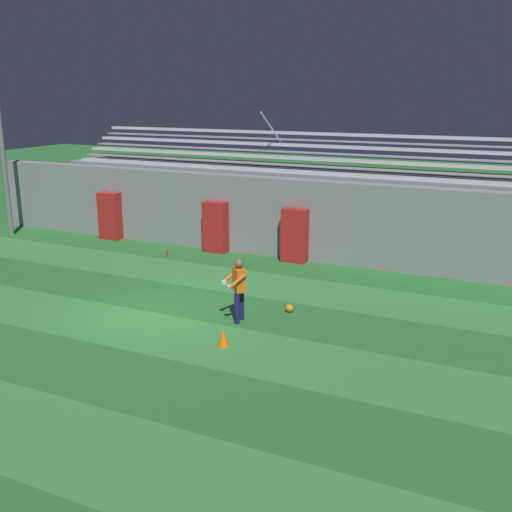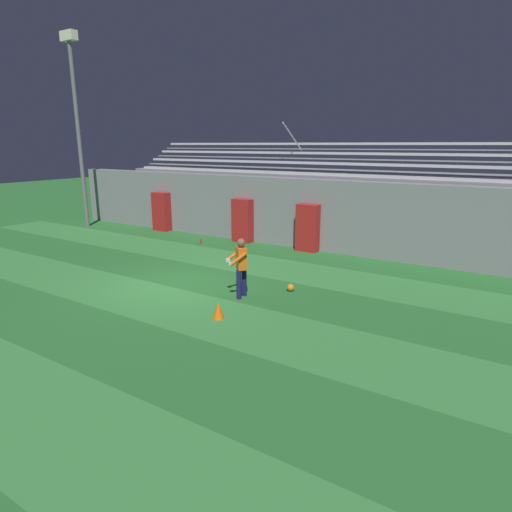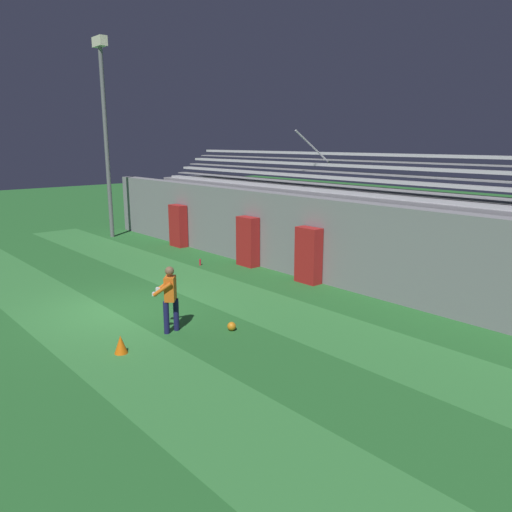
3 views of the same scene
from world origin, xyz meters
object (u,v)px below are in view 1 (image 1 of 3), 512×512
water_bottle (167,254)px  padding_pillar_gate_left (216,227)px  padding_pillar_far_left (110,216)px  goalkeeper (238,286)px  traffic_cone (223,338)px  soccer_ball (290,308)px  padding_pillar_gate_right (295,236)px

water_bottle → padding_pillar_gate_left: bearing=47.1°
padding_pillar_far_left → goalkeeper: (8.68, -5.82, 0.02)m
padding_pillar_gate_left → traffic_cone: 8.53m
traffic_cone → water_bottle: bearing=132.4°
padding_pillar_gate_left → soccer_ball: bearing=-44.0°
padding_pillar_gate_right → soccer_ball: padding_pillar_gate_right is taller
padding_pillar_gate_right → water_bottle: bearing=-162.9°
padding_pillar_gate_left → traffic_cone: bearing=-59.9°
padding_pillar_gate_left → soccer_ball: 6.74m
water_bottle → goalkeeper: bearing=-41.2°
soccer_ball → water_bottle: (-6.06, 3.31, 0.01)m
padding_pillar_gate_right → goalkeeper: padding_pillar_gate_right is taller
padding_pillar_gate_left → goalkeeper: bearing=-56.3°
padding_pillar_gate_left → goalkeeper: padding_pillar_gate_left is taller
padding_pillar_far_left → water_bottle: (3.55, -1.34, -0.81)m
padding_pillar_gate_left → padding_pillar_far_left: size_ratio=1.00×
padding_pillar_gate_right → soccer_ball: bearing=-69.8°
soccer_ball → traffic_cone: traffic_cone is taller
padding_pillar_far_left → goalkeeper: size_ratio=1.12×
padding_pillar_gate_right → padding_pillar_gate_left: bearing=180.0°
padding_pillar_gate_right → padding_pillar_far_left: (-7.89, 0.00, 0.00)m
padding_pillar_gate_right → traffic_cone: 7.48m
traffic_cone → goalkeeper: bearing=103.7°
padding_pillar_gate_left → traffic_cone: size_ratio=4.44×
padding_pillar_gate_right → water_bottle: (-4.34, -1.34, -0.81)m
goalkeeper → traffic_cone: bearing=-76.3°
padding_pillar_gate_left → goalkeeper: size_ratio=1.12×
goalkeeper → soccer_ball: goalkeeper is taller
goalkeeper → water_bottle: size_ratio=6.96×
water_bottle → traffic_cone: bearing=-47.6°
padding_pillar_far_left → water_bottle: 3.88m
padding_pillar_far_left → goalkeeper: 10.45m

